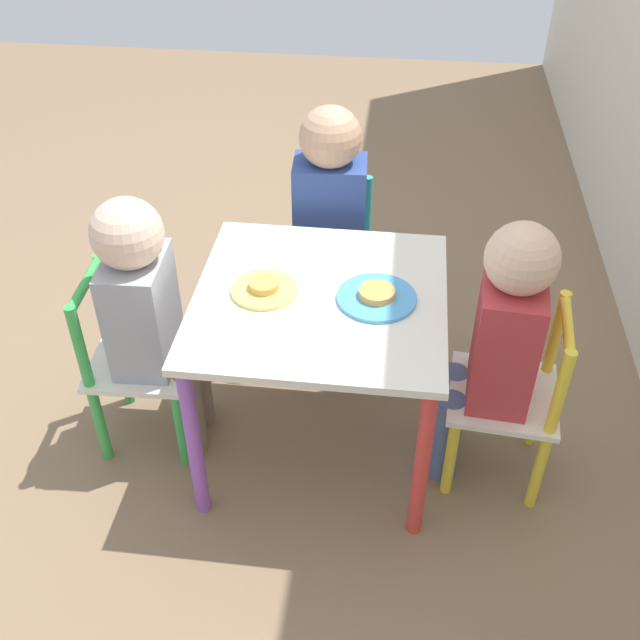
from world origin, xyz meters
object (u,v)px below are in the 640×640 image
object	(u,v)px
chair_green	(135,363)
chair_teal	(330,266)
plate_front	(264,288)
chair_yellow	(512,399)
child_front	(147,305)
child_back	(499,336)
child_left	(329,214)
plate_back	(377,296)
kids_table	(320,320)

from	to	relation	value
chair_green	chair_teal	size ratio (longest dim) A/B	1.00
plate_front	chair_green	bearing A→B (deg)	-86.64
chair_green	chair_yellow	bearing A→B (deg)	-93.57
chair_yellow	chair_green	size ratio (longest dim) A/B	1.00
chair_green	plate_front	bearing A→B (deg)	-89.07
chair_teal	child_front	size ratio (longest dim) A/B	0.70
chair_yellow	child_back	distance (m)	0.20
plate_front	child_back	bearing A→B (deg)	86.42
child_left	child_back	bearing A→B (deg)	-49.06
child_back	plate_back	distance (m)	0.30
kids_table	chair_yellow	bearing A→B (deg)	85.30
chair_teal	child_back	size ratio (longest dim) A/B	0.69
child_front	plate_back	size ratio (longest dim) A/B	3.90
kids_table	chair_teal	bearing A→B (deg)	-176.72
chair_green	plate_back	xyz separation A→B (m)	(-0.02, 0.61, 0.26)
child_front	plate_front	xyz separation A→B (m)	(-0.02, 0.29, 0.06)
chair_yellow	chair_green	bearing A→B (deg)	-86.43
kids_table	child_back	distance (m)	0.42
child_left	chair_teal	bearing A→B (deg)	90.00
child_front	plate_front	distance (m)	0.30
plate_front	plate_back	bearing A→B (deg)	90.00
chair_yellow	plate_front	world-z (taller)	plate_front
chair_yellow	child_left	world-z (taller)	child_left
chair_teal	child_back	world-z (taller)	child_back
child_left	child_front	bearing A→B (deg)	-135.34
chair_yellow	child_left	bearing A→B (deg)	-127.75
kids_table	plate_back	xyz separation A→B (m)	(0.00, 0.13, 0.08)
kids_table	child_front	xyz separation A→B (m)	(0.02, -0.42, 0.02)
child_front	child_left	distance (m)	0.59
child_front	child_left	xyz separation A→B (m)	(-0.44, 0.40, 0.02)
chair_yellow	chair_teal	xyz separation A→B (m)	(-0.52, -0.51, 0.00)
child_left	kids_table	bearing A→B (deg)	-90.00
chair_yellow	child_back	xyz separation A→B (m)	(-0.00, -0.06, 0.19)
chair_green	child_back	bearing A→B (deg)	-93.33
child_front	plate_back	bearing A→B (deg)	-90.58
child_left	plate_back	xyz separation A→B (m)	(0.42, 0.16, 0.04)
child_front	kids_table	bearing A→B (deg)	-90.00
child_back	plate_front	distance (m)	0.56
chair_green	child_back	distance (m)	0.92
child_back	child_left	xyz separation A→B (m)	(-0.46, -0.44, 0.02)
child_back	plate_front	size ratio (longest dim) A/B	4.66
child_front	child_left	size ratio (longest dim) A/B	0.94
kids_table	child_back	bearing A→B (deg)	85.30
kids_table	chair_teal	size ratio (longest dim) A/B	1.16
child_back	child_left	size ratio (longest dim) A/B	0.96
child_back	child_front	bearing A→B (deg)	-86.43
child_back	chair_yellow	bearing A→B (deg)	90.00
child_front	chair_green	bearing A→B (deg)	90.00
kids_table	child_back	world-z (taller)	child_back
child_left	plate_front	xyz separation A→B (m)	(0.42, -0.11, 0.04)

